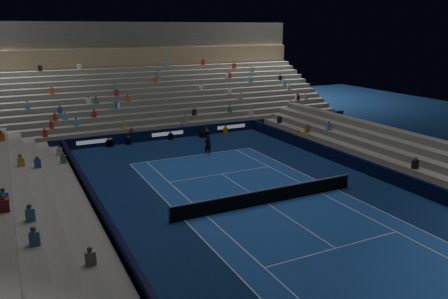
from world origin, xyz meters
TOP-DOWN VIEW (x-y plane):
  - ground at (0.00, 0.00)m, footprint 90.00×90.00m
  - court_surface at (0.00, 0.00)m, footprint 10.97×23.77m
  - sponsor_barrier_far at (0.00, 18.50)m, footprint 44.00×0.25m
  - sponsor_barrier_east at (9.70, 0.00)m, footprint 0.25×37.00m
  - sponsor_barrier_west at (-9.70, 0.00)m, footprint 0.25×37.00m
  - grandstand_main at (0.00, 27.90)m, footprint 44.00×15.20m
  - grandstand_east at (13.17, 0.00)m, footprint 5.00×37.00m
  - grandstand_west at (-13.17, 0.00)m, footprint 5.00×37.00m
  - tennis_net at (0.00, 0.00)m, footprint 12.90×0.10m
  - tennis_player at (1.18, 11.53)m, footprint 0.68×0.48m
  - broadcast_camera at (3.37, 17.56)m, footprint 0.66×1.02m

SIDE VIEW (x-z plane):
  - ground at x=0.00m, z-range 0.00..0.00m
  - court_surface at x=0.00m, z-range 0.00..0.01m
  - broadcast_camera at x=3.37m, z-range 0.01..0.65m
  - sponsor_barrier_far at x=0.00m, z-range 0.00..1.00m
  - sponsor_barrier_east at x=9.70m, z-range 0.00..1.00m
  - sponsor_barrier_west at x=-9.70m, z-range 0.00..1.00m
  - tennis_net at x=0.00m, z-range -0.05..1.05m
  - tennis_player at x=1.18m, z-range 0.00..1.77m
  - grandstand_east at x=13.17m, z-range -0.33..2.17m
  - grandstand_west at x=-13.17m, z-range -0.33..2.17m
  - grandstand_main at x=0.00m, z-range -2.22..8.98m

